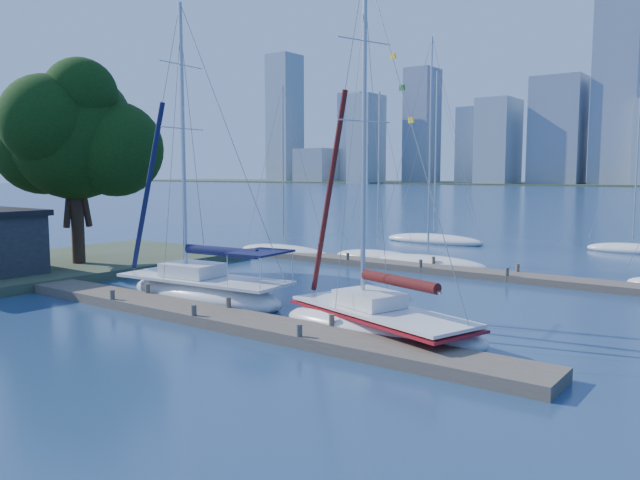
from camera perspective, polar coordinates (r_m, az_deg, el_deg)
The scene contains 12 objects.
ground at distance 24.44m, azimuth -9.85°, elevation -7.35°, with size 700.00×700.00×0.00m, color navy.
near_dock at distance 24.39m, azimuth -9.86°, elevation -6.89°, with size 26.00×2.00×0.40m, color #4D4338.
far_dock at distance 36.17m, azimuth 11.18°, elevation -2.70°, with size 30.00×1.80×0.36m, color #4D4338.
shore at distance 39.73m, azimuth -23.77°, elevation -2.22°, with size 12.00×22.00×0.50m, color #38472D.
tree at distance 38.27m, azimuth -21.58°, elevation 9.02°, with size 9.37×8.52×11.90m.
sailboat_navy at distance 28.25m, azimuth -10.62°, elevation -3.41°, with size 9.09×3.69×13.65m.
sailboat_maroon at distance 21.97m, azimuth 5.46°, elevation -5.92°, with size 8.40×4.89×13.39m.
bg_boat_0 at distance 43.64m, azimuth -3.34°, elevation -1.02°, with size 7.86×2.87×11.96m.
bg_boat_1 at distance 40.65m, azimuth 5.31°, elevation -1.57°, with size 6.77×3.80×11.12m.
bg_boat_2 at distance 38.47m, azimuth 9.84°, elevation -2.03°, with size 7.93×3.20×13.95m.
bg_boat_6 at distance 51.68m, azimuth 10.38°, elevation 0.03°, with size 8.76×4.56×14.07m.
bg_boat_7 at distance 49.96m, azimuth 26.66°, elevation -0.75°, with size 6.40×2.73×12.25m.
Camera 1 is at (17.29, -16.31, 5.65)m, focal length 35.00 mm.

